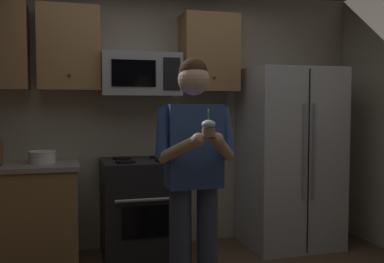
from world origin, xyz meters
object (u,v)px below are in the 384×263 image
at_px(oven_range, 143,208).
at_px(bowl_large_white, 42,157).
at_px(refrigerator, 290,157).
at_px(person, 194,168).
at_px(cupcake, 209,128).
at_px(microwave, 140,75).

xyz_separation_m(oven_range, bowl_large_white, (-0.89, 0.01, 0.52)).
bearing_deg(oven_range, refrigerator, -1.50).
bearing_deg(person, cupcake, -90.00).
bearing_deg(refrigerator, cupcake, -133.00).
xyz_separation_m(oven_range, refrigerator, (1.50, -0.04, 0.44)).
bearing_deg(microwave, cupcake, -83.73).
bearing_deg(refrigerator, microwave, 173.97).
relative_size(oven_range, person, 0.53).
height_order(refrigerator, bowl_large_white, refrigerator).
xyz_separation_m(refrigerator, bowl_large_white, (-2.39, 0.05, 0.08)).
distance_m(refrigerator, cupcake, 1.98).
height_order(bowl_large_white, person, person).
distance_m(microwave, refrigerator, 1.72).
relative_size(oven_range, microwave, 1.26).
bearing_deg(person, bowl_large_white, 133.03).
distance_m(oven_range, cupcake, 1.69).
bearing_deg(bowl_large_white, refrigerator, -1.18).
relative_size(bowl_large_white, cupcake, 1.37).
bearing_deg(cupcake, person, 90.00).
bearing_deg(microwave, oven_range, -90.02).
bearing_deg(person, microwave, 97.89).
bearing_deg(bowl_large_white, oven_range, -0.65).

